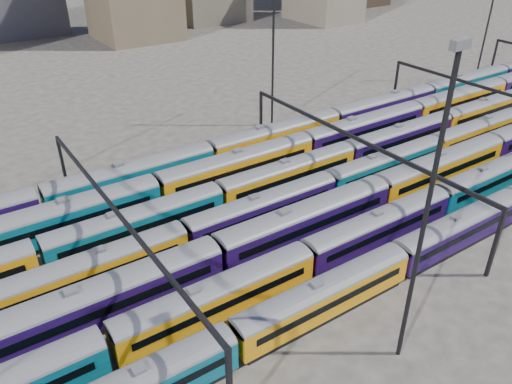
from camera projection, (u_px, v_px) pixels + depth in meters
ground at (286, 216)px, 59.55m from camera, size 500.00×500.00×0.00m
rake_0 at (324, 294)px, 44.06m from camera, size 94.73×2.78×4.66m
rake_1 at (379, 224)px, 53.39m from camera, size 139.14×2.91×4.89m
rake_2 at (380, 189)px, 59.36m from camera, size 133.77×3.26×5.50m
rake_3 at (184, 234)px, 51.81m from camera, size 118.50×2.89×4.86m
rake_4 at (137, 221)px, 53.81m from camera, size 143.17×2.99×5.03m
rake_5 at (238, 164)px, 65.02m from camera, size 159.23×3.32×5.61m
rake_6 at (276, 135)px, 73.40m from camera, size 156.07×3.26×5.50m
gantry_1 at (117, 220)px, 46.48m from camera, size 0.35×40.35×8.03m
gantry_2 at (353, 145)px, 61.00m from camera, size 0.35×40.35×8.03m
gantry_3 at (499, 99)px, 75.52m from camera, size 0.35×40.35×8.03m
mast_2 at (427, 211)px, 34.34m from camera, size 1.40×0.50×25.60m
mast_3 at (273, 41)px, 77.07m from camera, size 1.40×0.50×25.60m
mast_5 at (491, 12)px, 98.40m from camera, size 1.40×0.50×25.60m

